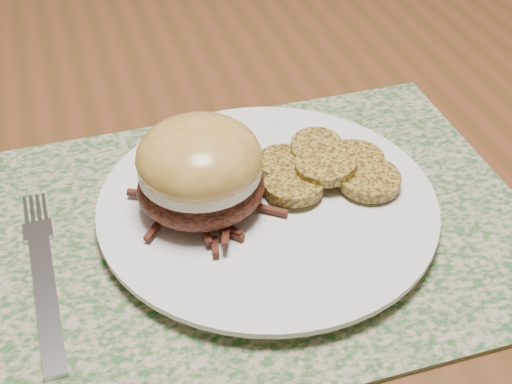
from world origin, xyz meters
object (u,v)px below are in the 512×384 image
(pork_sandwich, at_px, (200,170))
(fork, at_px, (43,273))
(dining_table, at_px, (170,167))
(dinner_plate, at_px, (267,207))

(pork_sandwich, height_order, fork, pork_sandwich)
(pork_sandwich, bearing_deg, dining_table, 95.35)
(dining_table, distance_m, pork_sandwich, 0.23)
(dining_table, height_order, fork, fork)
(dinner_plate, distance_m, fork, 0.18)
(fork, bearing_deg, dinner_plate, 4.38)
(dining_table, xyz_separation_m, fork, (-0.13, -0.21, 0.09))
(fork, bearing_deg, pork_sandwich, 9.75)
(dinner_plate, xyz_separation_m, fork, (-0.18, -0.02, -0.01))
(dining_table, height_order, pork_sandwich, pork_sandwich)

